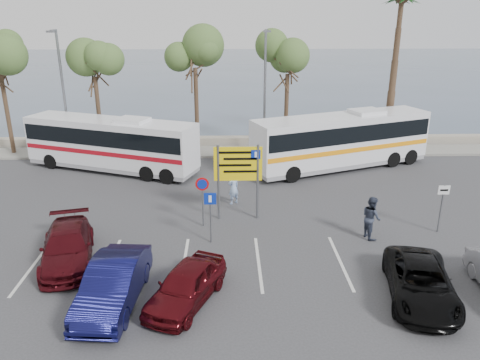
{
  "coord_description": "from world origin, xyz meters",
  "views": [
    {
      "loc": [
        0.53,
        -16.94,
        9.25
      ],
      "look_at": [
        1.09,
        3.0,
        1.99
      ],
      "focal_mm": 35.0,
      "sensor_mm": 36.0,
      "label": 1
    }
  ],
  "objects_px": {
    "car_blue": "(113,284)",
    "pedestrian_far": "(371,217)",
    "street_lamp_left": "(63,87)",
    "suv_black": "(421,282)",
    "direction_sign": "(238,170)",
    "car_red": "(186,285)",
    "coach_bus_right": "(341,143)",
    "pedestrian_near": "(234,188)",
    "coach_bus_left": "(111,146)",
    "street_lamp_right": "(265,87)",
    "car_maroon": "(67,247)"
  },
  "relations": [
    {
      "from": "car_blue",
      "to": "coach_bus_right",
      "type": "bearing_deg",
      "value": 56.75
    },
    {
      "from": "street_lamp_right",
      "to": "car_red",
      "type": "xyz_separation_m",
      "value": [
        -3.89,
        -17.02,
        -3.94
      ]
    },
    {
      "from": "street_lamp_left",
      "to": "pedestrian_far",
      "type": "bearing_deg",
      "value": -36.76
    },
    {
      "from": "street_lamp_left",
      "to": "coach_bus_left",
      "type": "xyz_separation_m",
      "value": [
        3.5,
        -3.02,
        -3.04
      ]
    },
    {
      "from": "coach_bus_right",
      "to": "car_maroon",
      "type": "relative_size",
      "value": 2.49
    },
    {
      "from": "car_blue",
      "to": "car_maroon",
      "type": "relative_size",
      "value": 0.98
    },
    {
      "from": "car_maroon",
      "to": "pedestrian_far",
      "type": "xyz_separation_m",
      "value": [
        12.33,
        1.78,
        0.27
      ]
    },
    {
      "from": "street_lamp_right",
      "to": "car_maroon",
      "type": "bearing_deg",
      "value": -121.43
    },
    {
      "from": "street_lamp_left",
      "to": "pedestrian_far",
      "type": "relative_size",
      "value": 4.29
    },
    {
      "from": "pedestrian_far",
      "to": "coach_bus_left",
      "type": "bearing_deg",
      "value": 42.28
    },
    {
      "from": "suv_black",
      "to": "car_maroon",
      "type": "bearing_deg",
      "value": 179.19
    },
    {
      "from": "street_lamp_right",
      "to": "pedestrian_near",
      "type": "bearing_deg",
      "value": -104.38
    },
    {
      "from": "car_maroon",
      "to": "pedestrian_near",
      "type": "xyz_separation_m",
      "value": [
        6.5,
        5.7,
        0.2
      ]
    },
    {
      "from": "street_lamp_left",
      "to": "car_red",
      "type": "xyz_separation_m",
      "value": [
        9.11,
        -17.02,
        -3.94
      ]
    },
    {
      "from": "street_lamp_right",
      "to": "direction_sign",
      "type": "relative_size",
      "value": 2.23
    },
    {
      "from": "direction_sign",
      "to": "car_red",
      "type": "xyz_separation_m",
      "value": [
        -1.89,
        -6.7,
        -1.77
      ]
    },
    {
      "from": "street_lamp_left",
      "to": "pedestrian_near",
      "type": "bearing_deg",
      "value": -38.23
    },
    {
      "from": "car_maroon",
      "to": "pedestrian_far",
      "type": "bearing_deg",
      "value": -5.51
    },
    {
      "from": "street_lamp_left",
      "to": "suv_black",
      "type": "height_order",
      "value": "street_lamp_left"
    },
    {
      "from": "car_blue",
      "to": "suv_black",
      "type": "relative_size",
      "value": 1.01
    },
    {
      "from": "street_lamp_right",
      "to": "suv_black",
      "type": "xyz_separation_m",
      "value": [
        4.0,
        -17.02,
        -3.98
      ]
    },
    {
      "from": "coach_bus_right",
      "to": "pedestrian_near",
      "type": "xyz_separation_m",
      "value": [
        -6.68,
        -5.5,
        -0.77
      ]
    },
    {
      "from": "street_lamp_right",
      "to": "car_red",
      "type": "relative_size",
      "value": 2.07
    },
    {
      "from": "direction_sign",
      "to": "car_red",
      "type": "height_order",
      "value": "direction_sign"
    },
    {
      "from": "street_lamp_right",
      "to": "pedestrian_near",
      "type": "relative_size",
      "value": 4.63
    },
    {
      "from": "street_lamp_left",
      "to": "coach_bus_left",
      "type": "relative_size",
      "value": 0.74
    },
    {
      "from": "car_red",
      "to": "pedestrian_far",
      "type": "bearing_deg",
      "value": 55.0
    },
    {
      "from": "street_lamp_left",
      "to": "pedestrian_far",
      "type": "distance_m",
      "value": 21.1
    },
    {
      "from": "pedestrian_near",
      "to": "pedestrian_far",
      "type": "xyz_separation_m",
      "value": [
        5.83,
        -3.91,
        0.07
      ]
    },
    {
      "from": "street_lamp_right",
      "to": "car_maroon",
      "type": "relative_size",
      "value": 1.75
    },
    {
      "from": "street_lamp_left",
      "to": "pedestrian_far",
      "type": "xyz_separation_m",
      "value": [
        16.64,
        -12.43,
        -3.66
      ]
    },
    {
      "from": "car_maroon",
      "to": "suv_black",
      "type": "bearing_deg",
      "value": -26.2
    },
    {
      "from": "direction_sign",
      "to": "coach_bus_right",
      "type": "relative_size",
      "value": 0.31
    },
    {
      "from": "pedestrian_near",
      "to": "coach_bus_right",
      "type": "bearing_deg",
      "value": -178.89
    },
    {
      "from": "street_lamp_right",
      "to": "coach_bus_left",
      "type": "height_order",
      "value": "street_lamp_right"
    },
    {
      "from": "suv_black",
      "to": "street_lamp_left",
      "type": "bearing_deg",
      "value": 146.61
    },
    {
      "from": "car_blue",
      "to": "pedestrian_far",
      "type": "bearing_deg",
      "value": 29.15
    },
    {
      "from": "coach_bus_right",
      "to": "pedestrian_near",
      "type": "distance_m",
      "value": 8.69
    },
    {
      "from": "car_red",
      "to": "suv_black",
      "type": "relative_size",
      "value": 0.86
    },
    {
      "from": "coach_bus_left",
      "to": "pedestrian_far",
      "type": "xyz_separation_m",
      "value": [
        13.14,
        -9.41,
        -0.62
      ]
    },
    {
      "from": "coach_bus_left",
      "to": "pedestrian_near",
      "type": "relative_size",
      "value": 6.27
    },
    {
      "from": "direction_sign",
      "to": "pedestrian_near",
      "type": "xyz_separation_m",
      "value": [
        -0.19,
        1.8,
        -1.57
      ]
    },
    {
      "from": "car_red",
      "to": "suv_black",
      "type": "height_order",
      "value": "car_red"
    },
    {
      "from": "direction_sign",
      "to": "coach_bus_right",
      "type": "xyz_separation_m",
      "value": [
        6.5,
        7.3,
        -0.79
      ]
    },
    {
      "from": "pedestrian_near",
      "to": "street_lamp_left",
      "type": "bearing_deg",
      "value": -76.56
    },
    {
      "from": "car_blue",
      "to": "car_red",
      "type": "height_order",
      "value": "car_blue"
    },
    {
      "from": "street_lamp_left",
      "to": "suv_black",
      "type": "distance_m",
      "value": 24.38
    },
    {
      "from": "coach_bus_right",
      "to": "car_maroon",
      "type": "distance_m",
      "value": 17.33
    },
    {
      "from": "direction_sign",
      "to": "car_maroon",
      "type": "bearing_deg",
      "value": -149.8
    },
    {
      "from": "street_lamp_right",
      "to": "coach_bus_left",
      "type": "relative_size",
      "value": 0.74
    }
  ]
}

